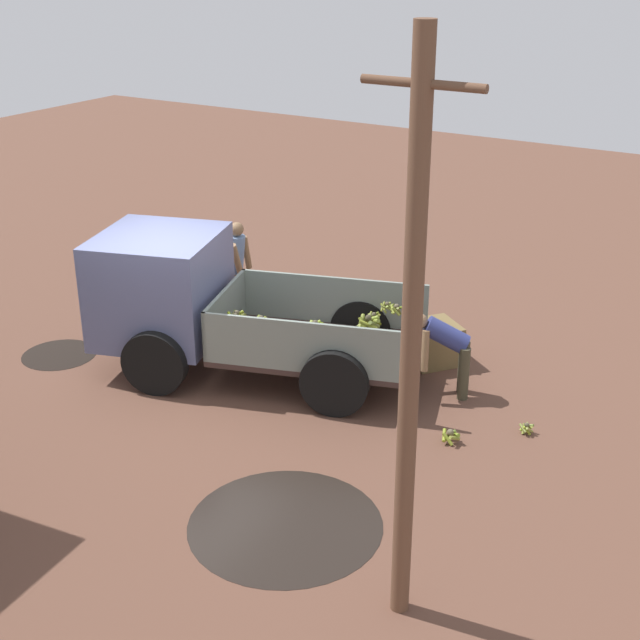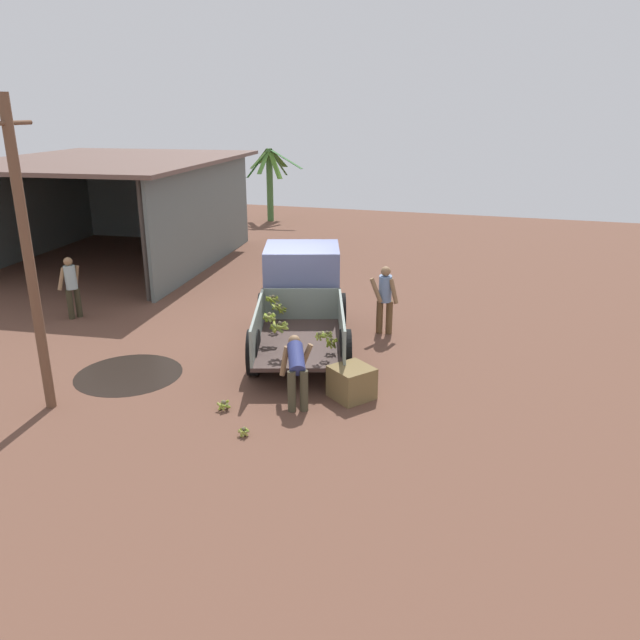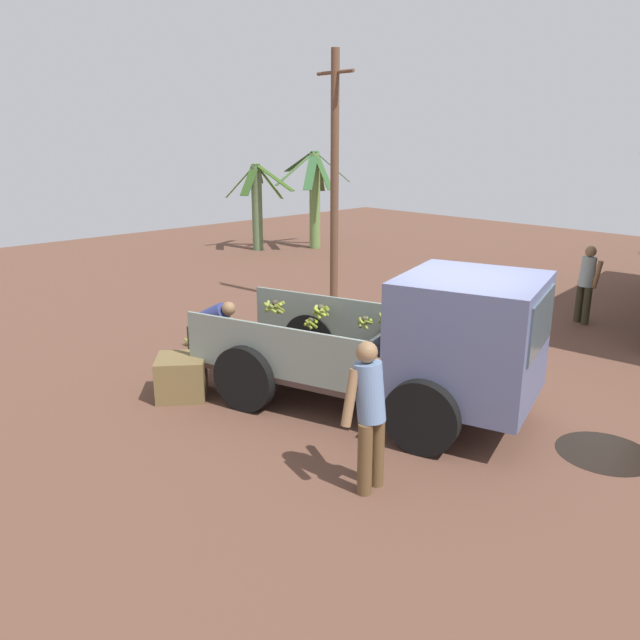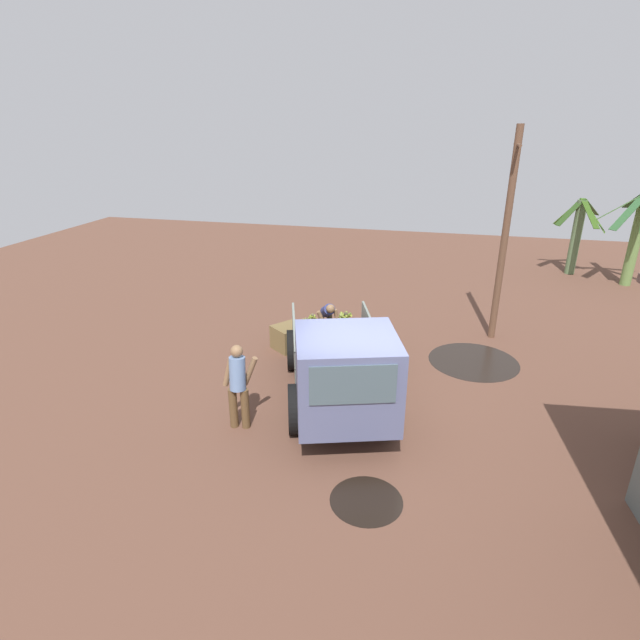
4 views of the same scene
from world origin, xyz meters
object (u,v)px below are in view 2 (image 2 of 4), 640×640
at_px(banana_bunch_on_ground_0, 244,431).
at_px(banana_bunch_on_ground_1, 224,405).
at_px(utility_pole, 29,258).
at_px(person_worker_loading, 296,367).
at_px(wooden_crate_0, 352,382).
at_px(cargo_truck, 302,290).
at_px(person_foreground_visitor, 385,297).
at_px(person_bystander_near_shed, 71,285).

xyz_separation_m(banana_bunch_on_ground_0, banana_bunch_on_ground_1, (0.74, 0.70, 0.02)).
bearing_deg(banana_bunch_on_ground_0, utility_pole, 90.76).
bearing_deg(banana_bunch_on_ground_0, person_worker_loading, -18.64).
distance_m(utility_pole, wooden_crate_0, 5.86).
bearing_deg(cargo_truck, utility_pole, 130.39).
bearing_deg(cargo_truck, person_foreground_visitor, -90.81).
distance_m(cargo_truck, wooden_crate_0, 3.59).
xyz_separation_m(person_foreground_visitor, person_bystander_near_shed, (-1.15, 7.64, -0.04)).
relative_size(person_worker_loading, banana_bunch_on_ground_1, 4.63).
distance_m(banana_bunch_on_ground_0, banana_bunch_on_ground_1, 1.02).
xyz_separation_m(person_bystander_near_shed, banana_bunch_on_ground_1, (-3.47, -5.75, -0.75)).
bearing_deg(person_foreground_visitor, banana_bunch_on_ground_0, -19.84).
bearing_deg(banana_bunch_on_ground_1, utility_pole, 104.75).
relative_size(person_worker_loading, banana_bunch_on_ground_0, 6.16).
relative_size(banana_bunch_on_ground_1, wooden_crate_0, 0.38).
bearing_deg(wooden_crate_0, utility_pole, 111.23).
xyz_separation_m(cargo_truck, wooden_crate_0, (-2.92, -1.95, -0.76)).
distance_m(person_worker_loading, person_bystander_near_shed, 7.48).
relative_size(utility_pole, person_worker_loading, 4.46).
relative_size(person_foreground_visitor, person_bystander_near_shed, 1.05).
xyz_separation_m(person_worker_loading, banana_bunch_on_ground_0, (-1.32, 0.45, -0.63)).
xyz_separation_m(cargo_truck, utility_pole, (-4.85, 3.04, 1.64)).
height_order(person_foreground_visitor, banana_bunch_on_ground_1, person_foreground_visitor).
xyz_separation_m(cargo_truck, person_worker_loading, (-3.48, -1.09, -0.33)).
relative_size(cargo_truck, wooden_crate_0, 7.18).
bearing_deg(person_bystander_near_shed, person_worker_loading, -178.69).
height_order(utility_pole, person_worker_loading, utility_pole).
bearing_deg(banana_bunch_on_ground_1, banana_bunch_on_ground_0, -136.35).
relative_size(person_foreground_visitor, banana_bunch_on_ground_0, 8.53).
relative_size(utility_pole, person_foreground_visitor, 3.23).
distance_m(cargo_truck, person_worker_loading, 3.66).
bearing_deg(person_foreground_visitor, wooden_crate_0, -5.37).
bearing_deg(person_worker_loading, person_foreground_visitor, -34.77).
xyz_separation_m(banana_bunch_on_ground_1, wooden_crate_0, (1.15, -2.01, 0.19)).
distance_m(person_foreground_visitor, person_worker_loading, 4.10).
relative_size(person_foreground_visitor, person_worker_loading, 1.38).
bearing_deg(wooden_crate_0, person_foreground_visitor, 1.99).
relative_size(person_worker_loading, person_bystander_near_shed, 0.76).
height_order(cargo_truck, wooden_crate_0, cargo_truck).
height_order(banana_bunch_on_ground_0, banana_bunch_on_ground_1, banana_bunch_on_ground_1).
bearing_deg(banana_bunch_on_ground_0, banana_bunch_on_ground_1, 43.65).
bearing_deg(person_foreground_visitor, utility_pole, -49.37).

